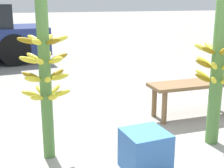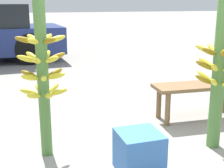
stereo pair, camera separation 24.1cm
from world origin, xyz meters
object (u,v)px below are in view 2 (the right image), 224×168
market_bench (198,90)px  produce_crate (139,152)px  banana_stalk_center (219,72)px  banana_stalk_left (43,74)px

market_bench → produce_crate: 1.47m
market_bench → banana_stalk_center: bearing=-106.8°
banana_stalk_center → banana_stalk_left: bearing=168.2°
banana_stalk_left → market_bench: bearing=11.7°
banana_stalk_left → market_bench: size_ratio=1.33×
banana_stalk_left → produce_crate: size_ratio=4.19×
market_bench → banana_stalk_left: bearing=-164.4°
market_bench → produce_crate: market_bench is taller
banana_stalk_center → market_bench: 0.85m
market_bench → produce_crate: bearing=-137.2°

